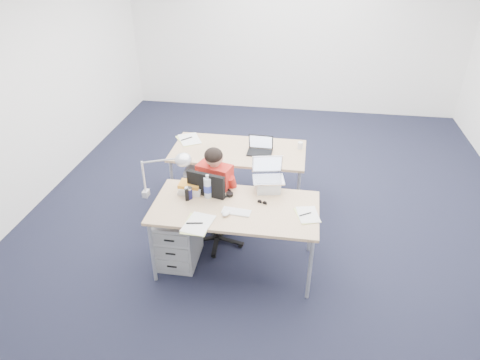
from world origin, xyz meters
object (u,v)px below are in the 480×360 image
computer_mouse (226,213)px  seated_person (221,191)px  desk_far (239,153)px  water_bottle (208,186)px  headphones (223,192)px  sunglasses (262,202)px  wireless_keyboard (236,212)px  bear_figurine (210,189)px  dark_laptop (260,145)px  far_cup (300,145)px  office_chair (215,222)px  desk_lamp (159,174)px  drawer_pedestal_near (178,238)px  can_koozie (189,193)px  drawer_pedestal_far (205,184)px  book_stack (190,187)px  cordless_phone (187,195)px  silver_laptop (268,176)px  desk_near (235,210)px

computer_mouse → seated_person: bearing=122.1°
desk_far → water_bottle: size_ratio=6.39×
headphones → sunglasses: 0.42m
wireless_keyboard → bear_figurine: bearing=144.7°
computer_mouse → dark_laptop: size_ratio=0.36×
dark_laptop → far_cup: (0.47, 0.20, -0.06)m
headphones → office_chair: bearing=158.9°
headphones → desk_lamp: desk_lamp is taller
drawer_pedestal_near → can_koozie: (0.12, 0.08, 0.52)m
water_bottle → desk_far: bearing=82.9°
can_koozie → desk_lamp: 0.34m
seated_person → headphones: bearing=-56.6°
drawer_pedestal_far → book_stack: size_ratio=2.39×
desk_far → cordless_phone: cordless_phone is taller
desk_far → silver_laptop: bearing=-62.6°
desk_near → can_koozie: bearing=171.3°
far_cup → can_koozie: bearing=-129.4°
computer_mouse → dark_laptop: dark_laptop is taller
desk_far → drawer_pedestal_near: size_ratio=2.91×
desk_near → wireless_keyboard: wireless_keyboard is taller
wireless_keyboard → headphones: size_ratio=1.20×
silver_laptop → headphones: size_ratio=1.47×
headphones → cordless_phone: size_ratio=1.70×
wireless_keyboard → bear_figurine: size_ratio=2.06×
can_koozie → book_stack: 0.12m
seated_person → drawer_pedestal_far: size_ratio=2.08×
desk_lamp → dark_laptop: 1.40m
cordless_phone → desk_near: bearing=-28.1°
water_bottle → sunglasses: size_ratio=2.45×
seated_person → wireless_keyboard: (0.27, -0.58, 0.16)m
office_chair → wireless_keyboard: bearing=-40.5°
dark_laptop → cordless_phone: bearing=-116.0°
bear_figurine → headphones: bearing=5.9°
silver_laptop → computer_mouse: (-0.34, -0.50, -0.15)m
dark_laptop → desk_lamp: bearing=-126.1°
desk_near → bear_figurine: size_ratio=12.13×
bear_figurine → cordless_phone: bearing=-157.0°
silver_laptop → far_cup: 1.05m
desk_far → wireless_keyboard: bearing=-81.8°
sunglasses → silver_laptop: bearing=100.7°
seated_person → sunglasses: seated_person is taller
desk_far → far_cup: size_ratio=18.68×
wireless_keyboard → drawer_pedestal_far: bearing=122.0°
drawer_pedestal_far → cordless_phone: cordless_phone is taller
drawer_pedestal_far → silver_laptop: (0.85, -0.74, 0.62)m
headphones → cordless_phone: cordless_phone is taller
water_bottle → cordless_phone: water_bottle is taller
desk_far → wireless_keyboard: (0.19, -1.30, 0.05)m
drawer_pedestal_near → sunglasses: size_ratio=5.39×
can_koozie → desk_far: bearing=74.3°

